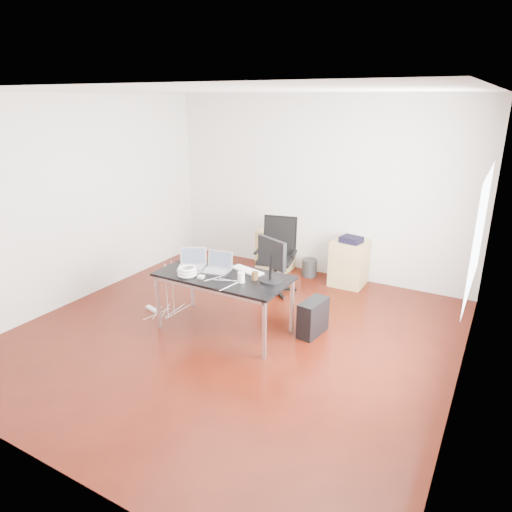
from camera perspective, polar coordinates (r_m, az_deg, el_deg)
The scene contains 18 objects.
room_shell at distance 5.11m, azimuth -2.67°, elevation 4.04°, with size 5.00×5.00×5.00m.
desk at distance 5.50m, azimuth -4.08°, elevation -2.88°, with size 1.60×0.80×0.73m.
office_chair at distance 6.70m, azimuth 2.66°, elevation 0.59°, with size 0.57×0.59×1.08m.
filing_cabinet_left at distance 7.57m, azimuth 2.46°, elevation 0.76°, with size 0.50×0.50×0.70m, color tan.
filing_cabinet_right at distance 7.12m, azimuth 11.55°, elevation -0.83°, with size 0.50×0.50×0.70m, color tan.
pc_tower at distance 5.61m, azimuth 7.13°, elevation -7.63°, with size 0.20×0.45×0.44m, color black.
wastebasket at distance 7.41m, azimuth 6.69°, elevation -1.47°, with size 0.24×0.24×0.28m, color black.
power_strip at distance 6.37m, azimuth -12.69°, elevation -6.58°, with size 0.30×0.06×0.04m, color white.
laptop_left at distance 5.75m, azimuth -8.02°, elevation -0.85°, with size 0.41×0.38×0.23m.
laptop_right at distance 5.59m, azimuth -4.86°, elevation -1.31°, with size 0.36×0.30×0.23m.
monitor at distance 5.19m, azimuth 1.97°, elevation -0.22°, with size 0.43×0.26×0.51m.
keyboard at distance 5.57m, azimuth -1.10°, elevation -1.82°, with size 0.44×0.14×0.02m, color white.
cup_white at distance 5.23m, azimuth -1.86°, elevation -2.68°, with size 0.08×0.08×0.12m, color white.
cup_brown at distance 5.30m, azimuth -0.14°, elevation -2.49°, with size 0.08×0.08×0.10m, color brown.
cable_coil at distance 5.49m, azimuth -8.60°, elevation -1.92°, with size 0.24×0.24×0.11m.
power_adapter at distance 5.40m, azimuth -6.91°, elevation -2.61°, with size 0.07×0.07×0.03m, color white.
speaker at distance 7.48m, azimuth 2.06°, elevation 4.06°, with size 0.09×0.08×0.18m, color #9E9E9E.
navy_garment at distance 6.92m, azimuth 11.81°, elevation 2.02°, with size 0.30×0.24×0.09m, color black.
Camera 1 is at (2.67, -4.17, 2.73)m, focal length 32.00 mm.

